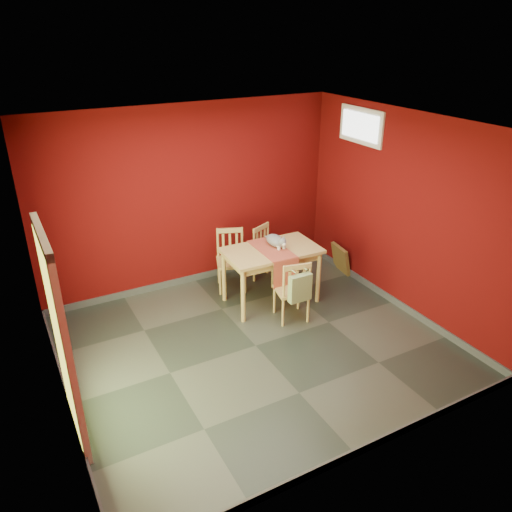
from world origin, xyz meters
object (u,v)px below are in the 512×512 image
chair_far_left (231,259)px  cat (275,239)px  dining_table (271,256)px  chair_near (293,289)px  picture_frame (341,259)px  chair_far_right (268,253)px  tote_bag (300,288)px

chair_far_left → cat: 0.85m
dining_table → chair_far_left: chair_far_left is taller
chair_near → picture_frame: size_ratio=1.95×
cat → picture_frame: 1.54m
chair_far_left → chair_far_right: 0.61m
chair_far_right → cat: 0.73m
picture_frame → tote_bag: bearing=-144.5°
chair_far_left → tote_bag: bearing=-78.5°
dining_table → chair_far_right: size_ratio=1.52×
chair_far_right → tote_bag: 1.41m
tote_bag → picture_frame: (1.48, 1.06, -0.37)m
chair_far_right → cat: cat is taller
cat → tote_bag: bearing=-118.3°
dining_table → tote_bag: bearing=-91.5°
chair_far_right → picture_frame: size_ratio=1.92×
picture_frame → chair_far_left: bearing=168.2°
dining_table → chair_near: size_ratio=1.50×
chair_far_right → chair_far_left: bearing=174.6°
chair_far_left → tote_bag: (0.29, -1.43, 0.12)m
chair_near → tote_bag: bearing=-97.5°
picture_frame → chair_near: bearing=-149.9°
dining_table → cat: size_ratio=3.15×
cat → picture_frame: bearing=-11.1°
cat → picture_frame: size_ratio=0.93×
chair_far_right → picture_frame: 1.23m
chair_far_left → chair_far_right: (0.60, -0.06, -0.02)m
dining_table → picture_frame: (1.46, 0.29, -0.50)m
chair_far_left → chair_far_right: chair_far_left is taller
chair_near → chair_far_left: bearing=104.7°
chair_far_left → chair_far_right: size_ratio=1.04×
dining_table → tote_bag: 0.78m
chair_far_right → picture_frame: bearing=-15.0°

